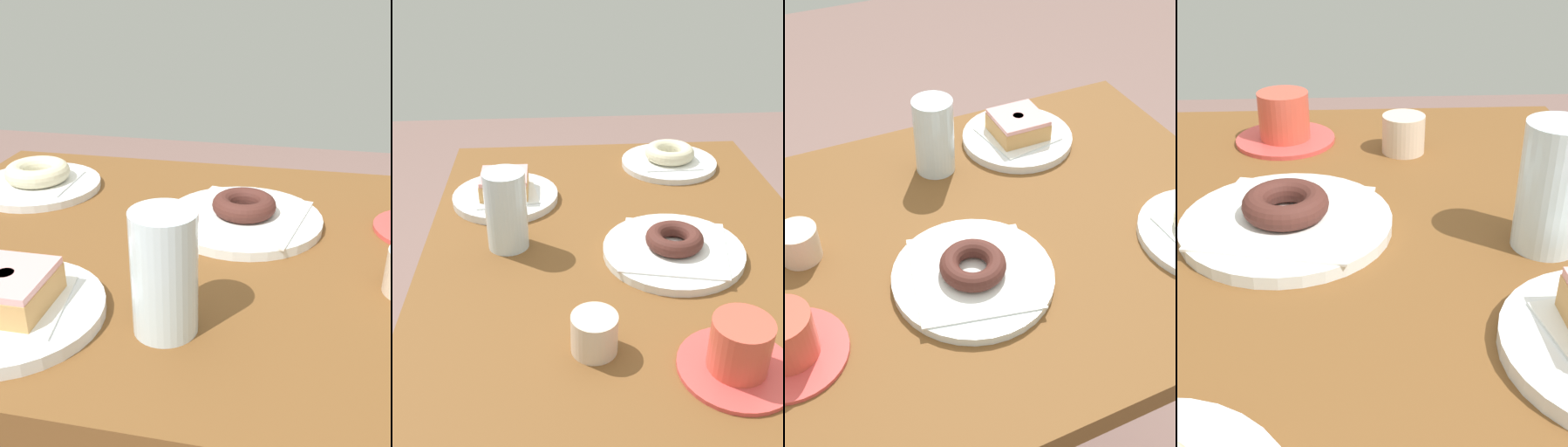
{
  "view_description": "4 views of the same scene",
  "coord_description": "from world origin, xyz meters",
  "views": [
    {
      "loc": [
        0.13,
        -0.65,
        1.12
      ],
      "look_at": [
        -0.01,
        0.01,
        0.8
      ],
      "focal_mm": 42.57,
      "sensor_mm": 36.0,
      "label": 1
    },
    {
      "loc": [
        0.8,
        -0.12,
        1.27
      ],
      "look_at": [
        0.02,
        -0.06,
        0.82
      ],
      "focal_mm": 43.04,
      "sensor_mm": 36.0,
      "label": 2
    },
    {
      "loc": [
        0.28,
        0.61,
        1.41
      ],
      "look_at": [
        0.0,
        0.0,
        0.8
      ],
      "focal_mm": 46.97,
      "sensor_mm": 36.0,
      "label": 3
    },
    {
      "loc": [
        -0.53,
        0.01,
        1.11
      ],
      "look_at": [
        0.02,
        -0.02,
        0.79
      ],
      "focal_mm": 47.26,
      "sensor_mm": 36.0,
      "label": 4
    }
  ],
  "objects": [
    {
      "name": "coffee_cup",
      "position": [
        0.32,
        0.1,
        0.8
      ],
      "size": [
        0.15,
        0.15,
        0.08
      ],
      "color": "#DA4844",
      "rests_on": "table"
    },
    {
      "name": "donut_chocolate_ring",
      "position": [
        0.05,
        0.08,
        0.8
      ],
      "size": [
        0.1,
        0.1,
        0.03
      ],
      "primitive_type": "torus",
      "color": "#4A241E",
      "rests_on": "napkin_chocolate_ring"
    },
    {
      "name": "plate_chocolate_ring",
      "position": [
        0.05,
        0.08,
        0.78
      ],
      "size": [
        0.24,
        0.24,
        0.01
      ],
      "primitive_type": "cylinder",
      "color": "white",
      "rests_on": "table"
    },
    {
      "name": "water_glass",
      "position": [
        -0.0,
        -0.2,
        0.84
      ],
      "size": [
        0.07,
        0.07,
        0.14
      ],
      "primitive_type": "cylinder",
      "color": "silver",
      "rests_on": "table"
    },
    {
      "name": "sugar_jar",
      "position": [
        0.27,
        -0.07,
        0.8
      ],
      "size": [
        0.06,
        0.06,
        0.06
      ],
      "primitive_type": "cylinder",
      "color": "beige",
      "rests_on": "table"
    },
    {
      "name": "napkin_chocolate_ring",
      "position": [
        0.05,
        0.08,
        0.79
      ],
      "size": [
        0.21,
        0.21,
        0.0
      ],
      "primitive_type": "cube",
      "rotation": [
        0.0,
        0.0,
        -0.22
      ],
      "color": "white",
      "rests_on": "plate_chocolate_ring"
    },
    {
      "name": "table",
      "position": [
        0.0,
        0.0,
        0.66
      ],
      "size": [
        0.93,
        0.69,
        0.77
      ],
      "color": "brown",
      "rests_on": "ground_plane"
    }
  ]
}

